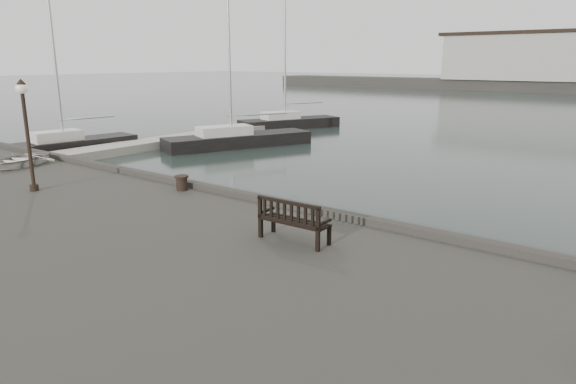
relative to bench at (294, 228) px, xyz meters
The scene contains 9 objects.
ground 2.93m from the bench, 100.69° to the left, with size 400.00×400.00×0.00m, color black.
pontoon 23.85m from the bench, 149.09° to the left, with size 2.00×24.00×0.50m, color #A6A19A.
bench is the anchor object (origin of this frame).
bollard_left 5.71m from the bench, 163.46° to the left, with size 0.43×0.43×0.45m, color black.
lamp_post 9.28m from the bench, behind, with size 0.34×0.34×3.35m.
dinghy 13.11m from the bench, behind, with size 1.76×2.46×0.51m, color beige.
yacht_a 24.14m from the bench, 160.72° to the left, with size 2.97×8.05×11.01m.
yacht_c 22.72m from the bench, 135.74° to the left, with size 5.90×9.82×13.02m.
yacht_d 31.95m from the bench, 127.25° to the left, with size 5.48×8.70×10.85m.
Camera 1 is at (6.77, -10.77, 5.40)m, focal length 32.00 mm.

